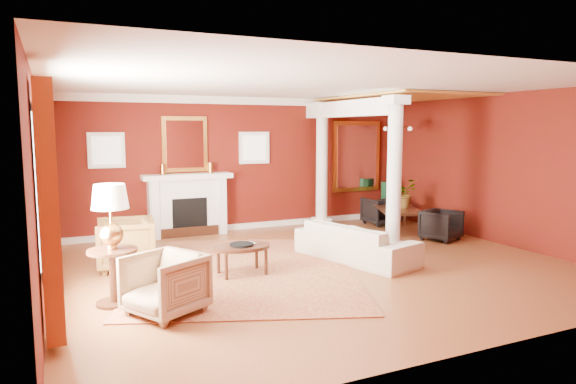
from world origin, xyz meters
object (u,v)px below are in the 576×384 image
armchair_stripe (165,281)px  armchair_leopard (125,241)px  side_table (111,224)px  dining_table (398,212)px  sofa (356,236)px  coffee_table (242,249)px

armchair_stripe → armchair_leopard: bearing=154.8°
side_table → dining_table: (6.14, 2.32, -0.63)m
armchair_leopard → side_table: bearing=-5.3°
sofa → coffee_table: sofa is taller
coffee_table → dining_table: dining_table is taller
armchair_stripe → side_table: (-0.52, 0.63, 0.63)m
armchair_leopard → dining_table: (5.77, 0.63, -0.03)m
side_table → dining_table: size_ratio=1.04×
armchair_leopard → dining_table: size_ratio=0.60×
side_table → dining_table: 6.59m
sofa → armchair_stripe: (-3.44, -1.22, -0.01)m
sofa → side_table: bearing=82.1°
sofa → dining_table: bearing=-67.7°
sofa → armchair_stripe: size_ratio=2.65×
coffee_table → side_table: 2.10m
sofa → side_table: 4.06m
sofa → armchair_stripe: bearing=93.2°
sofa → armchair_stripe: 3.65m
sofa → coffee_table: 2.04m
armchair_leopard → armchair_stripe: armchair_leopard is taller
sofa → dining_table: sofa is taller
armchair_leopard → dining_table: armchair_leopard is taller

